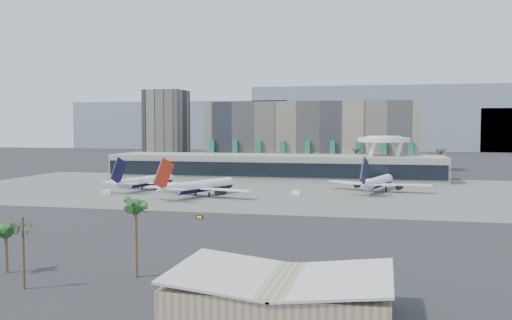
% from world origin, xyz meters
% --- Properties ---
extents(ground, '(900.00, 900.00, 0.00)m').
position_xyz_m(ground, '(0.00, 0.00, 0.00)').
color(ground, '#232326').
rests_on(ground, ground).
extents(apron_pad, '(260.00, 130.00, 0.06)m').
position_xyz_m(apron_pad, '(0.00, 55.00, 0.03)').
color(apron_pad, '#5B5B59').
rests_on(apron_pad, ground).
extents(mountain_ridge, '(680.00, 60.00, 70.00)m').
position_xyz_m(mountain_ridge, '(27.88, 470.00, 29.89)').
color(mountain_ridge, gray).
rests_on(mountain_ridge, ground).
extents(hotel, '(140.00, 30.00, 42.00)m').
position_xyz_m(hotel, '(10.00, 174.41, 16.81)').
color(hotel, gray).
rests_on(hotel, ground).
extents(office_tower, '(30.00, 30.00, 52.00)m').
position_xyz_m(office_tower, '(-95.00, 200.00, 22.94)').
color(office_tower, black).
rests_on(office_tower, ground).
extents(terminal, '(170.00, 32.50, 14.50)m').
position_xyz_m(terminal, '(0.00, 109.84, 6.52)').
color(terminal, gray).
rests_on(terminal, ground).
extents(saucer_structure, '(26.00, 26.00, 21.89)m').
position_xyz_m(saucer_structure, '(55.00, 116.00, 18.45)').
color(saucer_structure, white).
rests_on(saucer_structure, ground).
extents(palm_row, '(157.80, 2.80, 13.10)m').
position_xyz_m(palm_row, '(7.00, 145.00, 10.50)').
color(palm_row, brown).
rests_on(palm_row, ground).
extents(hangar_right, '(30.55, 20.60, 6.89)m').
position_xyz_m(hangar_right, '(42.00, -100.00, 2.95)').
color(hangar_right, gray).
rests_on(hangar_right, ground).
extents(utility_pole, '(3.20, 0.85, 12.00)m').
position_xyz_m(utility_pole, '(-2.00, -96.09, 7.14)').
color(utility_pole, '#4C3826').
rests_on(utility_pole, ground).
extents(airliner_left, '(40.57, 42.12, 14.81)m').
position_xyz_m(airliner_left, '(-42.01, 45.09, 3.73)').
color(airliner_left, white).
rests_on(airliner_left, ground).
extents(airliner_centre, '(41.57, 42.79, 15.84)m').
position_xyz_m(airliner_centre, '(-12.73, 28.35, 4.00)').
color(airliner_centre, white).
rests_on(airliner_centre, ground).
extents(airliner_right, '(42.50, 44.11, 15.53)m').
position_xyz_m(airliner_right, '(52.83, 59.57, 3.92)').
color(airliner_right, white).
rests_on(airliner_right, ground).
extents(service_vehicle_a, '(4.14, 2.37, 1.93)m').
position_xyz_m(service_vehicle_a, '(-50.78, 25.75, 0.96)').
color(service_vehicle_a, white).
rests_on(service_vehicle_a, ground).
extents(service_vehicle_b, '(3.62, 2.63, 1.67)m').
position_xyz_m(service_vehicle_b, '(22.15, 41.50, 0.84)').
color(service_vehicle_b, white).
rests_on(service_vehicle_b, ground).
extents(taxiway_sign, '(2.41, 0.93, 1.09)m').
position_xyz_m(taxiway_sign, '(3.56, -21.87, 0.54)').
color(taxiway_sign, black).
rests_on(taxiway_sign, ground).
extents(near_palm_a, '(6.00, 6.00, 9.18)m').
position_xyz_m(near_palm_a, '(-11.65, -87.45, 6.40)').
color(near_palm_a, brown).
rests_on(near_palm_a, ground).
extents(near_palm_b, '(6.00, 6.00, 14.09)m').
position_xyz_m(near_palm_b, '(12.88, -84.94, 11.21)').
color(near_palm_b, brown).
rests_on(near_palm_b, ground).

